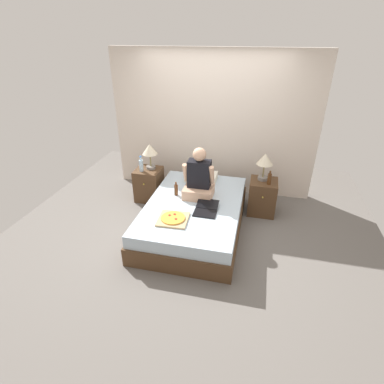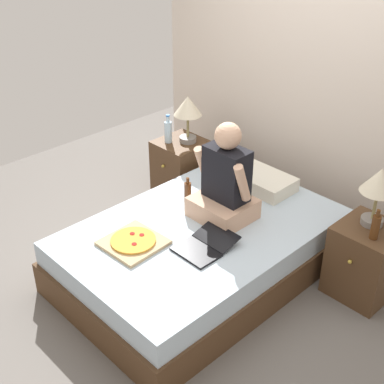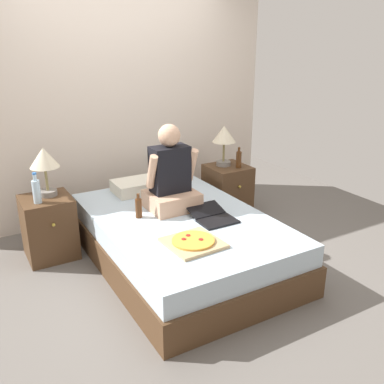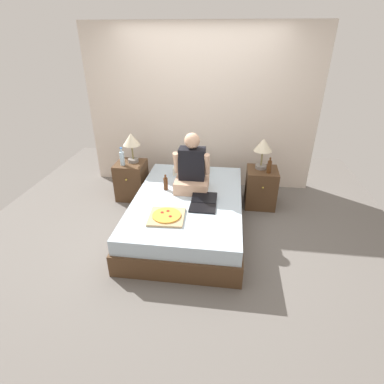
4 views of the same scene
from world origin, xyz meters
TOP-DOWN VIEW (x-y plane):
  - ground_plane at (0.00, 0.00)m, footprint 5.63×5.63m
  - wall_back at (0.00, 1.43)m, footprint 3.63×0.12m
  - bed at (0.00, 0.00)m, footprint 1.42×2.13m
  - nightstand_left at (-1.00, 0.72)m, footprint 0.44×0.47m
  - lamp_on_left_nightstand at (-0.96, 0.77)m, footprint 0.26×0.26m
  - water_bottle at (-1.08, 0.63)m, footprint 0.07×0.07m
  - nightstand_right at (1.00, 0.72)m, footprint 0.44×0.47m
  - lamp_on_right_nightstand at (0.97, 0.77)m, footprint 0.26×0.26m
  - beer_bottle at (1.07, 0.62)m, footprint 0.06×0.06m
  - pillow at (-0.05, 0.79)m, footprint 0.52×0.34m
  - person_seated at (0.02, 0.23)m, footprint 0.47×0.40m
  - laptop at (0.22, -0.20)m, footprint 0.32×0.42m
  - pizza_box at (-0.17, -0.52)m, footprint 0.42×0.42m
  - beer_bottle_on_bed at (-0.33, 0.17)m, footprint 0.06×0.06m

SIDE VIEW (x-z plane):
  - ground_plane at x=0.00m, z-range 0.00..0.00m
  - bed at x=0.00m, z-range 0.00..0.45m
  - nightstand_left at x=-1.00m, z-range 0.00..0.58m
  - nightstand_right at x=1.00m, z-range 0.00..0.58m
  - pizza_box at x=-0.17m, z-range 0.45..0.49m
  - laptop at x=0.22m, z-range 0.44..0.51m
  - pillow at x=-0.05m, z-range 0.45..0.57m
  - beer_bottle_on_bed at x=-0.33m, z-range 0.43..0.65m
  - beer_bottle at x=1.07m, z-range 0.56..0.79m
  - water_bottle at x=-1.08m, z-range 0.55..0.83m
  - person_seated at x=0.02m, z-range 0.35..1.13m
  - lamp_on_left_nightstand at x=-0.96m, z-range 0.68..1.13m
  - lamp_on_right_nightstand at x=0.97m, z-range 0.68..1.13m
  - wall_back at x=0.00m, z-range 0.00..2.50m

